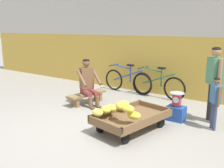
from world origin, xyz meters
TOP-DOWN VIEW (x-y plane):
  - ground_plane at (0.00, 0.00)m, footprint 80.00×80.00m
  - back_wall at (0.00, 3.28)m, footprint 16.00×0.30m
  - banana_cart at (0.60, 0.43)m, footprint 1.08×1.57m
  - banana_pile at (0.45, 0.16)m, footprint 0.89×0.91m
  - low_bench at (-1.22, 1.25)m, footprint 0.45×1.13m
  - vendor_seated at (-1.14, 1.21)m, footprint 0.74×0.63m
  - plastic_crate at (1.08, 1.42)m, footprint 0.36×0.28m
  - weighing_scale at (1.08, 1.42)m, footprint 0.30×0.30m
  - bicycle_near_left at (-0.98, 2.79)m, footprint 1.66×0.48m
  - bicycle_far_left at (-0.02, 2.83)m, footprint 1.65×0.48m
  - customer_adult at (1.69, 1.76)m, footprint 0.36×0.39m
  - customer_child at (1.84, 1.36)m, footprint 0.23×0.26m

SIDE VIEW (x-z plane):
  - ground_plane at x=0.00m, z-range 0.00..0.00m
  - plastic_crate at x=1.08m, z-range 0.00..0.30m
  - low_bench at x=-1.22m, z-range 0.06..0.33m
  - banana_cart at x=0.60m, z-range 0.06..0.42m
  - bicycle_near_left at x=-0.98m, z-range -0.08..0.78m
  - bicycle_far_left at x=-0.02m, z-range -0.08..0.78m
  - weighing_scale at x=1.08m, z-range 0.31..0.60m
  - banana_pile at x=0.45m, z-range 0.33..0.59m
  - vendor_seated at x=-1.14m, z-range 0.00..1.14m
  - customer_child at x=1.84m, z-range 0.12..1.12m
  - customer_adult at x=1.69m, z-range 0.19..1.72m
  - back_wall at x=0.00m, z-range 0.00..3.13m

